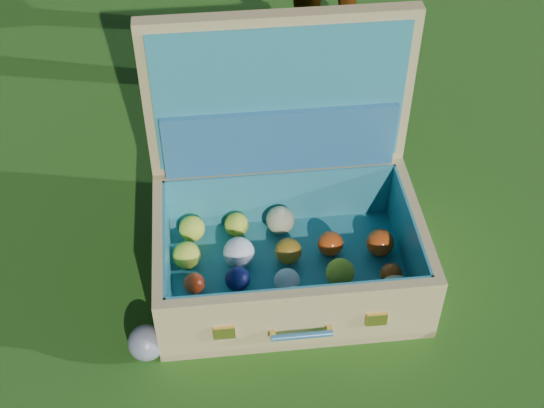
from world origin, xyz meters
The scene contains 3 objects.
ground centered at (0.00, 0.00, 0.00)m, with size 60.00×60.00×0.00m, color #215114.
stray_ball centered at (-0.52, 0.09, 0.03)m, with size 0.07×0.07×0.07m, color #4069A8.
suitcase centered at (-0.17, 0.17, 0.15)m, with size 0.64×0.56×0.51m.
Camera 1 is at (-0.72, -0.77, 1.21)m, focal length 50.00 mm.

